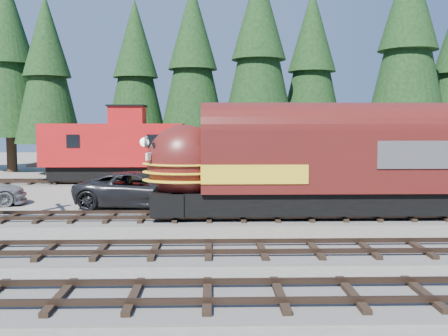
{
  "coord_description": "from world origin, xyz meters",
  "views": [
    {
      "loc": [
        -5.88,
        -18.48,
        4.34
      ],
      "look_at": [
        -5.32,
        4.0,
        2.37
      ],
      "focal_mm": 40.0,
      "sensor_mm": 36.0,
      "label": 1
    }
  ],
  "objects_px": {
    "pickup_truck_a": "(141,190)",
    "depot": "(312,148)",
    "caboose": "(115,148)",
    "locomotive": "(299,168)"
  },
  "relations": [
    {
      "from": "pickup_truck_a",
      "to": "depot",
      "type": "bearing_deg",
      "value": -64.01
    },
    {
      "from": "caboose",
      "to": "pickup_truck_a",
      "type": "relative_size",
      "value": 1.51
    },
    {
      "from": "locomotive",
      "to": "depot",
      "type": "bearing_deg",
      "value": 73.71
    },
    {
      "from": "depot",
      "to": "caboose",
      "type": "relative_size",
      "value": 1.26
    },
    {
      "from": "locomotive",
      "to": "pickup_truck_a",
      "type": "height_order",
      "value": "locomotive"
    },
    {
      "from": "locomotive",
      "to": "caboose",
      "type": "relative_size",
      "value": 1.45
    },
    {
      "from": "depot",
      "to": "locomotive",
      "type": "xyz_separation_m",
      "value": [
        -1.9,
        -6.5,
        -0.6
      ]
    },
    {
      "from": "caboose",
      "to": "pickup_truck_a",
      "type": "xyz_separation_m",
      "value": [
        3.36,
        -10.49,
        -1.68
      ]
    },
    {
      "from": "depot",
      "to": "locomotive",
      "type": "height_order",
      "value": "depot"
    },
    {
      "from": "locomotive",
      "to": "pickup_truck_a",
      "type": "relative_size",
      "value": 2.19
    }
  ]
}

